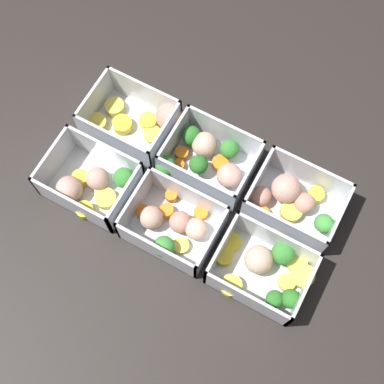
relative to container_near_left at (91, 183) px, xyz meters
name	(u,v)px	position (x,y,z in m)	size (l,w,h in m)	color
ground_plane	(192,197)	(0.16, 0.07, -0.03)	(4.00, 4.00, 0.00)	#282321
container_near_left	(91,183)	(0.00, 0.00, 0.00)	(0.15, 0.12, 0.07)	silver
container_near_center	(173,225)	(0.16, 0.00, 0.00)	(0.15, 0.12, 0.07)	silver
container_near_right	(265,269)	(0.33, 0.01, 0.00)	(0.18, 0.14, 0.07)	silver
container_far_left	(139,120)	(0.01, 0.15, 0.00)	(0.17, 0.13, 0.07)	silver
container_far_center	(207,158)	(0.15, 0.14, 0.00)	(0.15, 0.12, 0.07)	silver
container_far_right	(292,201)	(0.32, 0.14, 0.00)	(0.15, 0.12, 0.07)	silver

